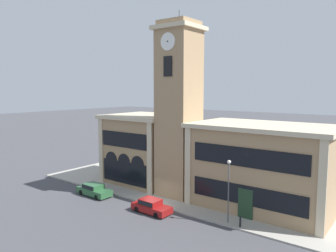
% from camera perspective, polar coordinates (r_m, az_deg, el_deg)
% --- Properties ---
extents(ground_plane, '(300.00, 300.00, 0.00)m').
position_cam_1_polar(ground_plane, '(36.59, -2.59, -13.78)').
color(ground_plane, '#424247').
extents(sidewalk_kerb, '(41.15, 12.91, 0.15)m').
position_cam_1_polar(sidewalk_kerb, '(41.44, 3.28, -11.23)').
color(sidewalk_kerb, '#A39E93').
rests_on(sidewalk_kerb, ground_plane).
extents(clock_tower, '(4.84, 4.84, 21.52)m').
position_cam_1_polar(clock_tower, '(38.14, 1.90, 2.78)').
color(clock_tower, '#9E7F5B').
rests_on(clock_tower, ground_plane).
extents(town_hall_left_wing, '(10.00, 8.97, 9.21)m').
position_cam_1_polar(town_hall_left_wing, '(44.76, -3.94, -3.90)').
color(town_hall_left_wing, '#9E7F5B').
rests_on(town_hall_left_wing, ground_plane).
extents(town_hall_right_wing, '(14.90, 8.97, 9.00)m').
position_cam_1_polar(town_hall_right_wing, '(36.26, 16.16, -6.75)').
color(town_hall_right_wing, '#9E7F5B').
rests_on(town_hall_right_wing, ground_plane).
extents(parked_car_near, '(4.62, 1.93, 1.40)m').
position_cam_1_polar(parked_car_near, '(40.75, -12.78, -10.73)').
color(parked_car_near, '#285633').
rests_on(parked_car_near, ground_plane).
extents(parked_car_mid, '(4.27, 1.88, 1.40)m').
position_cam_1_polar(parked_car_mid, '(34.64, -2.95, -13.69)').
color(parked_car_mid, maroon).
rests_on(parked_car_mid, ground_plane).
extents(street_lamp, '(0.36, 0.36, 5.97)m').
position_cam_1_polar(street_lamp, '(31.36, 10.52, -9.57)').
color(street_lamp, '#4C4C51').
rests_on(street_lamp, sidewalk_kerb).
extents(bollard, '(0.18, 0.18, 1.06)m').
position_cam_1_polar(bollard, '(31.65, 12.47, -15.94)').
color(bollard, black).
rests_on(bollard, sidewalk_kerb).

